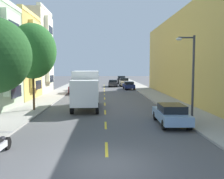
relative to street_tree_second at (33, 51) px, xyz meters
name	(u,v)px	position (x,y,z in m)	size (l,w,h in m)	color
ground_plane	(104,92)	(6.40, 17.20, -5.37)	(160.00, 160.00, 0.00)	#4C4C4F
sidewalk_left	(57,93)	(-0.70, 15.20, -5.30)	(3.20, 120.00, 0.14)	#99968E
sidewalk_right	(151,93)	(13.50, 15.20, -5.30)	(3.20, 120.00, 0.14)	#99968E
lane_centerline_dashes	(105,96)	(6.40, 11.70, -5.36)	(0.14, 47.20, 0.01)	yellow
townhouse_fourth_cream	(13,53)	(-7.55, 16.39, 0.84)	(11.31, 7.69, 12.81)	beige
apartment_block_opposite	(219,56)	(20.10, 7.20, -0.07)	(10.00, 36.00, 10.58)	tan
street_tree_second	(33,51)	(0.00, 0.00, 0.00)	(4.16, 4.16, 7.67)	#47331E
street_lamp	(191,71)	(12.33, -5.33, -1.72)	(1.35, 0.28, 5.97)	#38383D
delivery_box_truck	(86,88)	(4.59, 1.39, -3.37)	(2.55, 7.25, 3.58)	white
parked_suv_burgundy	(77,87)	(2.19, 15.43, -4.38)	(2.00, 4.82, 1.93)	maroon
parked_pickup_champagne	(124,82)	(10.77, 30.89, -4.54)	(2.03, 5.31, 1.73)	tan
parked_sedan_teal	(84,82)	(2.07, 31.83, -4.62)	(1.80, 4.50, 1.43)	#195B60
parked_sedan_navy	(129,85)	(10.85, 22.81, -4.62)	(1.91, 4.54, 1.43)	navy
parked_suv_black	(121,80)	(10.66, 38.97, -4.38)	(2.00, 4.82, 1.93)	black
parked_sedan_sky	(171,114)	(10.88, -5.79, -4.62)	(1.92, 4.55, 1.43)	#7A9EC6
parked_pickup_orange	(79,86)	(2.04, 20.93, -4.54)	(2.12, 5.34, 1.73)	orange
parked_suv_silver	(88,79)	(2.18, 41.42, -4.38)	(1.97, 4.81, 1.93)	#B2B5BA
moving_charcoal_sedan	(113,83)	(8.20, 29.64, -4.62)	(1.80, 4.50, 1.43)	#333338
parked_motorcycle	(1,146)	(1.65, -11.40, -4.95)	(0.62, 2.05, 0.90)	black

